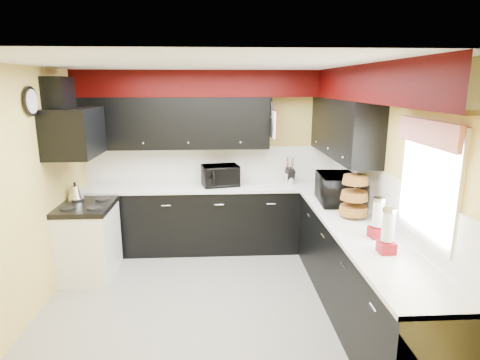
# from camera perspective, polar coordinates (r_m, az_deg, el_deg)

# --- Properties ---
(ground) EXTENTS (3.60, 3.60, 0.00)m
(ground) POSITION_cam_1_polar(r_m,az_deg,el_deg) (4.57, -4.11, -17.06)
(ground) COLOR gray
(ground) RESTS_ON ground
(wall_back) EXTENTS (3.60, 0.06, 2.50)m
(wall_back) POSITION_cam_1_polar(r_m,az_deg,el_deg) (5.83, -4.06, 2.90)
(wall_back) COLOR #E0C666
(wall_back) RESTS_ON ground
(wall_right) EXTENTS (0.06, 3.60, 2.50)m
(wall_right) POSITION_cam_1_polar(r_m,az_deg,el_deg) (4.42, 19.64, -1.31)
(wall_right) COLOR #E0C666
(wall_right) RESTS_ON ground
(wall_left) EXTENTS (0.06, 3.60, 2.50)m
(wall_left) POSITION_cam_1_polar(r_m,az_deg,el_deg) (4.49, -28.02, -1.88)
(wall_left) COLOR #E0C666
(wall_left) RESTS_ON ground
(ceiling) EXTENTS (3.60, 3.60, 0.06)m
(ceiling) POSITION_cam_1_polar(r_m,az_deg,el_deg) (3.94, -4.74, 16.09)
(ceiling) COLOR white
(ceiling) RESTS_ON wall_back
(cab_back) EXTENTS (3.60, 0.60, 0.90)m
(cab_back) POSITION_cam_1_polar(r_m,az_deg,el_deg) (5.75, -3.97, -5.52)
(cab_back) COLOR black
(cab_back) RESTS_ON ground
(cab_right) EXTENTS (0.60, 3.00, 0.90)m
(cab_right) POSITION_cam_1_polar(r_m,az_deg,el_deg) (4.32, 16.57, -12.74)
(cab_right) COLOR black
(cab_right) RESTS_ON ground
(counter_back) EXTENTS (3.62, 0.64, 0.04)m
(counter_back) POSITION_cam_1_polar(r_m,az_deg,el_deg) (5.61, -4.05, -0.98)
(counter_back) COLOR white
(counter_back) RESTS_ON cab_back
(counter_right) EXTENTS (0.64, 3.02, 0.04)m
(counter_right) POSITION_cam_1_polar(r_m,az_deg,el_deg) (4.14, 17.01, -6.88)
(counter_right) COLOR white
(counter_right) RESTS_ON cab_right
(splash_back) EXTENTS (3.60, 0.02, 0.50)m
(splash_back) POSITION_cam_1_polar(r_m,az_deg,el_deg) (5.83, -4.06, 2.30)
(splash_back) COLOR white
(splash_back) RESTS_ON counter_back
(splash_right) EXTENTS (0.02, 3.60, 0.50)m
(splash_right) POSITION_cam_1_polar(r_m,az_deg,el_deg) (4.43, 19.46, -2.06)
(splash_right) COLOR white
(splash_right) RESTS_ON counter_right
(upper_back) EXTENTS (2.60, 0.35, 0.70)m
(upper_back) POSITION_cam_1_polar(r_m,az_deg,el_deg) (5.61, -9.34, 8.01)
(upper_back) COLOR black
(upper_back) RESTS_ON wall_back
(upper_right) EXTENTS (0.35, 1.80, 0.70)m
(upper_right) POSITION_cam_1_polar(r_m,az_deg,el_deg) (5.10, 14.43, 7.23)
(upper_right) COLOR black
(upper_right) RESTS_ON wall_right
(soffit_back) EXTENTS (3.60, 0.36, 0.35)m
(soffit_back) POSITION_cam_1_polar(r_m,az_deg,el_deg) (5.55, -4.28, 13.52)
(soffit_back) COLOR black
(soffit_back) RESTS_ON wall_back
(soffit_right) EXTENTS (0.36, 3.24, 0.35)m
(soffit_right) POSITION_cam_1_polar(r_m,az_deg,el_deg) (4.05, 19.45, 12.84)
(soffit_right) COLOR black
(soffit_right) RESTS_ON wall_right
(stove) EXTENTS (0.60, 0.75, 0.86)m
(stove) POSITION_cam_1_polar(r_m,az_deg,el_deg) (5.29, -20.70, -8.32)
(stove) COLOR white
(stove) RESTS_ON ground
(cooktop) EXTENTS (0.62, 0.77, 0.06)m
(cooktop) POSITION_cam_1_polar(r_m,az_deg,el_deg) (5.15, -21.13, -3.55)
(cooktop) COLOR black
(cooktop) RESTS_ON stove
(hood) EXTENTS (0.50, 0.78, 0.55)m
(hood) POSITION_cam_1_polar(r_m,az_deg,el_deg) (4.99, -22.54, 6.28)
(hood) COLOR black
(hood) RESTS_ON wall_left
(hood_duct) EXTENTS (0.24, 0.40, 0.40)m
(hood_duct) POSITION_cam_1_polar(r_m,az_deg,el_deg) (5.01, -24.41, 10.96)
(hood_duct) COLOR black
(hood_duct) RESTS_ON wall_left
(window) EXTENTS (0.03, 0.86, 0.96)m
(window) POSITION_cam_1_polar(r_m,az_deg,el_deg) (3.56, 25.30, -0.31)
(window) COLOR white
(window) RESTS_ON wall_right
(valance) EXTENTS (0.04, 0.88, 0.20)m
(valance) POSITION_cam_1_polar(r_m,az_deg,el_deg) (3.47, 25.16, 6.12)
(valance) COLOR red
(valance) RESTS_ON wall_right
(pan_top) EXTENTS (0.03, 0.22, 0.40)m
(pan_top) POSITION_cam_1_polar(r_m,az_deg,el_deg) (5.54, 4.42, 10.15)
(pan_top) COLOR black
(pan_top) RESTS_ON upper_back
(pan_mid) EXTENTS (0.03, 0.28, 0.46)m
(pan_mid) POSITION_cam_1_polar(r_m,az_deg,el_deg) (5.43, 4.55, 7.44)
(pan_mid) COLOR black
(pan_mid) RESTS_ON upper_back
(pan_low) EXTENTS (0.03, 0.24, 0.42)m
(pan_low) POSITION_cam_1_polar(r_m,az_deg,el_deg) (5.69, 4.19, 7.42)
(pan_low) COLOR black
(pan_low) RESTS_ON upper_back
(cut_board) EXTENTS (0.03, 0.26, 0.35)m
(cut_board) POSITION_cam_1_polar(r_m,az_deg,el_deg) (5.31, 4.84, 7.84)
(cut_board) COLOR white
(cut_board) RESTS_ON upper_back
(baskets) EXTENTS (0.27, 0.27, 0.50)m
(baskets) POSITION_cam_1_polar(r_m,az_deg,el_deg) (4.38, 15.94, -2.11)
(baskets) COLOR brown
(baskets) RESTS_ON upper_right
(clock) EXTENTS (0.03, 0.30, 0.30)m
(clock) POSITION_cam_1_polar(r_m,az_deg,el_deg) (4.58, -27.63, 9.88)
(clock) COLOR black
(clock) RESTS_ON wall_left
(deco_plate) EXTENTS (0.03, 0.24, 0.24)m
(deco_plate) POSITION_cam_1_polar(r_m,az_deg,el_deg) (3.96, 22.35, 11.51)
(deco_plate) COLOR white
(deco_plate) RESTS_ON wall_right
(toaster_oven) EXTENTS (0.56, 0.50, 0.28)m
(toaster_oven) POSITION_cam_1_polar(r_m,az_deg,el_deg) (5.57, -2.78, 0.64)
(toaster_oven) COLOR black
(toaster_oven) RESTS_ON counter_back
(microwave) EXTENTS (0.45, 0.64, 0.34)m
(microwave) POSITION_cam_1_polar(r_m,az_deg,el_deg) (4.89, 13.62, -1.22)
(microwave) COLOR black
(microwave) RESTS_ON counter_right
(utensil_crock) EXTENTS (0.18, 0.18, 0.15)m
(utensil_crock) POSITION_cam_1_polar(r_m,az_deg,el_deg) (5.70, 7.07, 0.18)
(utensil_crock) COLOR silver
(utensil_crock) RESTS_ON counter_back
(knife_block) EXTENTS (0.12, 0.16, 0.22)m
(knife_block) POSITION_cam_1_polar(r_m,az_deg,el_deg) (5.69, 7.07, 0.53)
(knife_block) COLOR black
(knife_block) RESTS_ON counter_back
(kettle) EXTENTS (0.23, 0.23, 0.17)m
(kettle) POSITION_cam_1_polar(r_m,az_deg,el_deg) (5.38, -22.36, -1.67)
(kettle) COLOR silver
(kettle) RESTS_ON cooktop
(dispenser_a) EXTENTS (0.14, 0.14, 0.34)m
(dispenser_a) POSITION_cam_1_polar(r_m,az_deg,el_deg) (3.88, 18.98, -5.40)
(dispenser_a) COLOR #5D0003
(dispenser_a) RESTS_ON counter_right
(dispenser_b) EXTENTS (0.13, 0.13, 0.35)m
(dispenser_b) POSITION_cam_1_polar(r_m,az_deg,el_deg) (3.56, 20.26, -7.07)
(dispenser_b) COLOR #620A01
(dispenser_b) RESTS_ON counter_right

